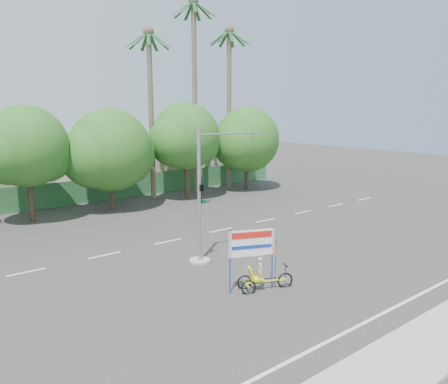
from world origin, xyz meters
TOP-DOWN VIEW (x-y plane):
  - ground at (0.00, 0.00)m, footprint 120.00×120.00m
  - sidewalk_near at (0.00, -7.50)m, footprint 50.00×2.40m
  - fence at (0.00, 21.50)m, footprint 38.00×0.08m
  - building_right at (8.00, 26.00)m, footprint 14.00×8.00m
  - tree_left at (-7.05, 18.00)m, footprint 6.66×5.60m
  - tree_center at (-1.05, 18.00)m, footprint 7.62×6.40m
  - tree_right at (5.95, 18.00)m, footprint 6.90×5.80m
  - tree_far_right at (12.95, 18.00)m, footprint 7.38×6.20m
  - palm_tall at (8.00, 19.50)m, footprint 3.73×3.79m
  - palm_mid at (12.00, 19.50)m, footprint 3.73×3.79m
  - palm_short at (3.50, 19.50)m, footprint 3.73×3.79m
  - traffic_signal at (-2.20, 3.98)m, footprint 4.72×1.10m
  - trike_billboard at (-2.63, -0.53)m, footprint 2.73×1.39m

SIDE VIEW (x-z plane):
  - ground at x=0.00m, z-range 0.00..0.00m
  - sidewalk_near at x=0.00m, z-range 0.00..0.12m
  - fence at x=0.00m, z-range 0.00..2.00m
  - trike_billboard at x=-2.63m, z-range -0.28..2.62m
  - building_right at x=8.00m, z-range 0.00..3.60m
  - traffic_signal at x=-2.20m, z-range -0.58..6.42m
  - tree_center at x=-1.05m, z-range 0.54..8.39m
  - tree_far_right at x=12.95m, z-range 0.68..8.61m
  - tree_left at x=-7.05m, z-range 1.02..9.09m
  - tree_right at x=5.95m, z-range 1.06..9.42m
  - palm_short at x=3.50m, z-range 1.64..16.09m
  - palm_mid at x=12.00m, z-range 1.67..17.12m
  - palm_tall at x=8.00m, z-range 1.74..19.19m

